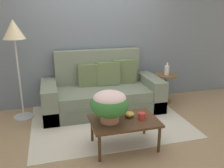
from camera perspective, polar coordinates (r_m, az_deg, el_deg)
The scene contains 11 objects.
ground_plane at distance 4.00m, azimuth -0.13°, elevation -9.82°, with size 14.00×14.00×0.00m, color #997A56.
wall_back at distance 4.73m, azimuth -4.00°, elevation 12.56°, with size 6.40×0.12×2.87m, color slate.
area_rug at distance 4.16m, azimuth -0.80°, elevation -8.63°, with size 2.56×1.94×0.01m, color beige.
couch at distance 4.49m, azimuth -2.34°, elevation -2.14°, with size 2.18×0.95×1.10m.
coffee_table at distance 3.27m, azimuth 3.02°, elevation -9.25°, with size 0.91×0.60×0.41m.
side_table at distance 4.93m, azimuth 12.77°, elevation 0.18°, with size 0.45×0.45×0.59m.
floor_lamp at distance 4.17m, azimuth -22.35°, elevation 10.03°, with size 0.35×0.35×1.69m.
potted_plant at distance 3.11m, azimuth -0.57°, elevation -4.71°, with size 0.51×0.51×0.42m.
coffee_mug at distance 3.27m, azimuth 7.15°, elevation -7.63°, with size 0.14×0.10×0.09m.
snack_bowl at distance 3.33m, azimuth 4.19°, elevation -7.20°, with size 0.14×0.14×0.07m.
table_vase at distance 4.84m, azimuth 13.01°, elevation 3.32°, with size 0.09×0.09×0.24m.
Camera 1 is at (-0.93, -3.43, 1.83)m, focal length 38.11 mm.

